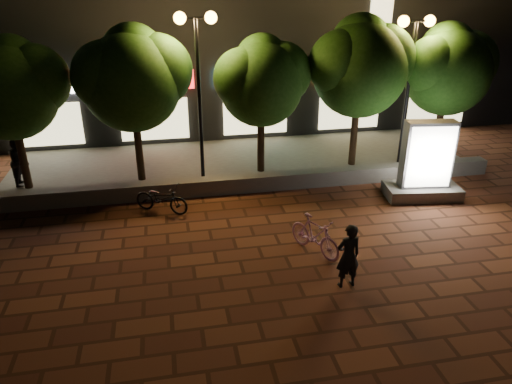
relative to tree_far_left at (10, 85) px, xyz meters
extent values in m
plane|color=brown|center=(6.95, -5.46, -3.29)|extent=(80.00, 80.00, 0.00)
cube|color=#64615C|center=(6.95, -1.46, -3.04)|extent=(16.00, 0.45, 0.50)
cube|color=#64615C|center=(6.95, 1.04, -3.25)|extent=(16.00, 5.00, 0.08)
cube|color=black|center=(6.95, 7.54, 1.71)|extent=(28.00, 8.00, 10.00)
cube|color=white|center=(-0.05, 3.48, -0.69)|extent=(3.20, 0.12, 0.70)
cube|color=beige|center=(-0.05, 3.48, -2.19)|extent=(2.60, 0.10, 1.60)
cube|color=red|center=(3.95, 3.48, -0.69)|extent=(3.20, 0.12, 0.70)
cube|color=beige|center=(3.95, 3.48, -2.19)|extent=(2.60, 0.10, 1.60)
cube|color=#4ACEC8|center=(7.95, 3.48, -0.69)|extent=(3.20, 0.12, 0.70)
cube|color=beige|center=(7.95, 3.48, -2.19)|extent=(2.60, 0.10, 1.60)
cube|color=#FF9F22|center=(11.95, 3.48, -0.69)|extent=(3.20, 0.12, 0.70)
cube|color=beige|center=(11.95, 3.48, -2.19)|extent=(2.60, 0.10, 1.60)
cube|color=white|center=(15.95, 3.48, -0.69)|extent=(3.20, 0.12, 0.70)
cube|color=beige|center=(15.95, 3.48, -2.19)|extent=(2.60, 0.10, 1.60)
cube|color=beige|center=(12.95, 3.48, 1.71)|extent=(0.90, 0.10, 1.20)
cylinder|color=black|center=(-0.05, -0.06, -2.09)|extent=(0.24, 0.24, 2.25)
sphere|color=#265117|center=(-0.05, -0.06, -0.19)|extent=(2.80, 2.80, 2.80)
sphere|color=#265117|center=(0.65, 0.14, 0.11)|extent=(2.10, 2.10, 2.10)
sphere|color=#265117|center=(0.05, 0.29, 0.51)|extent=(1.82, 1.82, 1.82)
cylinder|color=black|center=(3.45, -0.06, -2.04)|extent=(0.24, 0.24, 2.34)
sphere|color=#265117|center=(3.45, -0.06, -0.05)|extent=(3.00, 3.00, 3.00)
sphere|color=#265117|center=(4.20, 0.14, 0.25)|extent=(2.25, 2.25, 2.25)
sphere|color=#265117|center=(2.77, -0.21, 0.20)|extent=(2.10, 2.10, 2.10)
sphere|color=#265117|center=(3.55, 0.29, 0.70)|extent=(1.95, 1.95, 1.95)
cylinder|color=black|center=(7.45, -0.06, -2.11)|extent=(0.24, 0.24, 2.21)
sphere|color=#265117|center=(7.45, -0.06, -0.26)|extent=(2.70, 2.70, 2.70)
sphere|color=#265117|center=(8.12, 0.14, 0.04)|extent=(2.03, 2.03, 2.02)
sphere|color=#265117|center=(6.84, -0.21, -0.01)|extent=(1.89, 1.89, 1.89)
sphere|color=#265117|center=(7.55, 0.29, 0.41)|extent=(1.76, 1.76, 1.76)
cylinder|color=black|center=(10.75, -0.06, -2.00)|extent=(0.24, 0.24, 2.43)
sphere|color=#265117|center=(10.75, -0.06, 0.07)|extent=(3.10, 3.10, 3.10)
sphere|color=#265117|center=(11.52, 0.14, 0.37)|extent=(2.33, 2.33, 2.33)
sphere|color=#265117|center=(10.05, -0.21, 0.32)|extent=(2.17, 2.17, 2.17)
sphere|color=#265117|center=(10.85, 0.29, 0.85)|extent=(2.01, 2.02, 2.02)
cylinder|color=black|center=(13.95, -0.06, -2.06)|extent=(0.24, 0.24, 2.29)
sphere|color=#265117|center=(13.95, -0.06, -0.12)|extent=(2.90, 2.90, 2.90)
sphere|color=#265117|center=(14.67, 0.14, 0.18)|extent=(2.18, 2.17, 2.17)
sphere|color=#265117|center=(13.30, -0.21, 0.13)|extent=(2.03, 2.03, 2.03)
sphere|color=#265117|center=(14.05, 0.29, 0.61)|extent=(1.89, 1.88, 1.88)
cylinder|color=black|center=(5.45, -0.26, -0.71)|extent=(0.12, 0.12, 5.00)
cylinder|color=black|center=(5.45, -0.26, 1.79)|extent=(0.90, 0.08, 0.08)
sphere|color=#FFAE3F|center=(5.00, -0.26, 1.79)|extent=(0.36, 0.36, 0.36)
sphere|color=#FFAE3F|center=(5.90, -0.26, 1.79)|extent=(0.36, 0.36, 0.36)
cylinder|color=black|center=(12.45, -0.26, -0.81)|extent=(0.12, 0.12, 4.80)
cylinder|color=black|center=(12.45, -0.26, 1.59)|extent=(0.90, 0.08, 0.08)
sphere|color=#FFAE3F|center=(12.00, -0.26, 1.59)|extent=(0.36, 0.36, 0.36)
sphere|color=#FFAE3F|center=(12.90, -0.26, 1.59)|extent=(0.36, 0.36, 0.36)
cube|color=#64615C|center=(11.88, -2.94, -3.11)|extent=(2.33, 1.38, 0.37)
cube|color=#4C4C51|center=(11.88, -2.94, -1.91)|extent=(1.52, 0.69, 2.02)
cube|color=white|center=(11.85, -3.20, -1.91)|extent=(1.33, 0.21, 1.84)
cube|color=white|center=(11.92, -2.67, -1.91)|extent=(1.33, 0.21, 1.84)
imported|color=#DE94CD|center=(7.68, -5.43, -2.81)|extent=(1.15, 1.62, 0.96)
imported|color=black|center=(7.95, -6.88, -2.54)|extent=(0.58, 0.41, 1.50)
imported|color=black|center=(4.07, -2.46, -2.86)|extent=(1.70, 1.29, 0.86)
imported|color=black|center=(-0.26, 0.27, -2.44)|extent=(0.60, 0.77, 1.55)
camera|label=1|loc=(4.35, -15.04, 2.89)|focal=33.55mm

